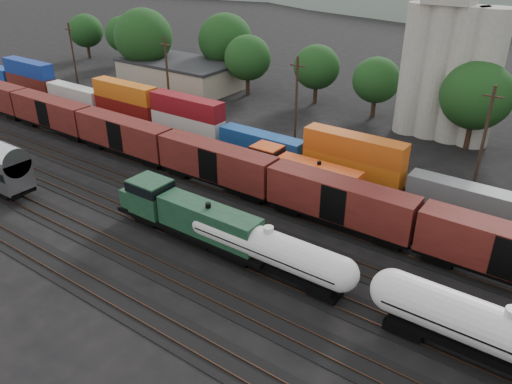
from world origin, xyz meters
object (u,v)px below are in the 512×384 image
Objects in this scene: green_locomotive at (184,214)px; tank_car_a at (268,248)px; grain_silo at (450,58)px; orange_locomotive at (297,170)px.

green_locomotive is 1.07× the size of tank_car_a.
grain_silo is at bearing 75.08° from green_locomotive.
orange_locomotive is (-6.36, 15.00, -0.22)m from tank_car_a.
green_locomotive is 9.57m from tank_car_a.
orange_locomotive is at bearing -106.52° from grain_silo.
tank_car_a is 1.01× the size of orange_locomotive.
green_locomotive is at bearing 180.00° from tank_car_a.
green_locomotive is 1.08× the size of orange_locomotive.
green_locomotive is 15.34m from orange_locomotive.
tank_car_a is at bearing -91.89° from grain_silo.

